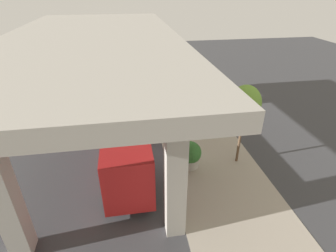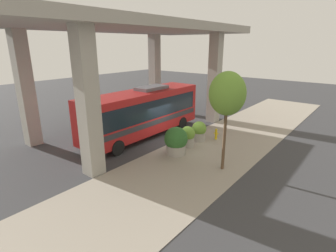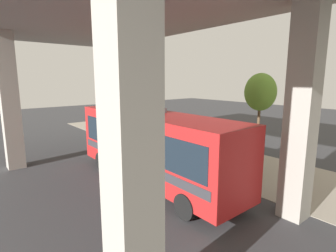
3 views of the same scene
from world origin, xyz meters
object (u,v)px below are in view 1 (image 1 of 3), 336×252
at_px(bus, 126,136).
at_px(planter_front, 181,144).
at_px(fire_hydrant, 186,130).
at_px(planter_back, 177,134).
at_px(planter_middle, 190,155).
at_px(street_tree_near, 245,104).

height_order(bus, planter_front, bus).
relative_size(bus, fire_hydrant, 12.11).
distance_m(planter_front, planter_back, 1.44).
relative_size(planter_middle, planter_back, 1.26).
xyz_separation_m(planter_middle, planter_back, (0.21, -3.07, -0.18)).
height_order(bus, street_tree_near, street_tree_near).
xyz_separation_m(planter_front, planter_back, (-0.00, -1.44, 0.00)).
height_order(planter_front, street_tree_near, street_tree_near).
height_order(planter_middle, street_tree_near, street_tree_near).
bearing_deg(fire_hydrant, bus, 31.09).
relative_size(fire_hydrant, planter_back, 0.59).
relative_size(bus, planter_front, 7.27).
distance_m(fire_hydrant, planter_front, 2.57).
relative_size(planter_front, street_tree_near, 0.26).
bearing_deg(planter_front, planter_back, -90.13).
bearing_deg(fire_hydrant, planter_middle, 80.44).
relative_size(planter_middle, street_tree_near, 0.33).
distance_m(planter_front, street_tree_near, 5.29).
height_order(fire_hydrant, street_tree_near, street_tree_near).
bearing_deg(bus, planter_middle, 163.51).
bearing_deg(planter_back, street_tree_near, 138.95).
bearing_deg(planter_back, bus, 26.26).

